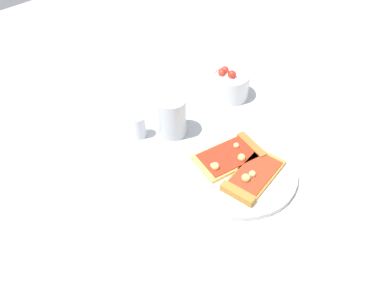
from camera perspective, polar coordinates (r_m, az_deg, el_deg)
name	(u,v)px	position (r m, az deg, el deg)	size (l,w,h in m)	color
ground_plane	(240,161)	(0.90, 7.27, -2.54)	(2.40, 2.40, 0.00)	#B2B7BC
plate	(238,170)	(0.87, 6.98, -3.97)	(0.27, 0.27, 0.01)	silver
pizza_slice_near	(251,178)	(0.84, 9.01, -5.17)	(0.17, 0.09, 0.03)	gold
pizza_slice_far	(232,155)	(0.88, 6.10, -1.72)	(0.17, 0.13, 0.02)	#E5B256
salad_bowl	(230,84)	(1.07, 5.83, 9.07)	(0.10, 0.10, 0.09)	white
soda_glass	(172,117)	(0.93, -3.08, 4.07)	(0.07, 0.07, 0.10)	silver
paper_napkin	(175,271)	(0.72, -2.55, -18.86)	(0.14, 0.15, 0.00)	silver
pepper_shaker	(139,125)	(0.94, -8.12, 2.92)	(0.03, 0.03, 0.07)	silver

